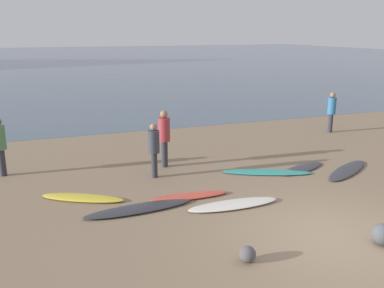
# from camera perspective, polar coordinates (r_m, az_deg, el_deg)

# --- Properties ---
(ground_plane) EXTENTS (120.00, 120.00, 0.20)m
(ground_plane) POSITION_cam_1_polar(r_m,az_deg,el_deg) (17.84, -1.88, 1.22)
(ground_plane) COLOR #8C7559
(ground_plane) RESTS_ON ground
(ocean_water) EXTENTS (140.00, 100.00, 0.01)m
(ocean_water) POSITION_cam_1_polar(r_m,az_deg,el_deg) (67.60, -16.04, 10.93)
(ocean_water) COLOR #475B6B
(ocean_water) RESTS_ON ground
(surfboard_0) EXTENTS (2.16, 1.54, 0.10)m
(surfboard_0) POSITION_cam_1_polar(r_m,az_deg,el_deg) (11.19, -14.48, -7.00)
(surfboard_0) COLOR yellow
(surfboard_0) RESTS_ON ground
(surfboard_1) EXTENTS (2.70, 0.77, 0.09)m
(surfboard_1) POSITION_cam_1_polar(r_m,az_deg,el_deg) (10.31, -7.14, -8.59)
(surfboard_1) COLOR #333338
(surfboard_1) RESTS_ON ground
(surfboard_2) EXTENTS (2.10, 0.57, 0.10)m
(surfboard_2) POSITION_cam_1_polar(r_m,az_deg,el_deg) (10.95, -0.40, -7.00)
(surfboard_2) COLOR #D84C38
(surfboard_2) RESTS_ON ground
(surfboard_3) EXTENTS (2.36, 0.64, 0.10)m
(surfboard_3) POSITION_cam_1_polar(r_m,az_deg,el_deg) (10.49, 5.60, -8.08)
(surfboard_3) COLOR silver
(surfboard_3) RESTS_ON ground
(surfboard_4) EXTENTS (2.69, 1.58, 0.07)m
(surfboard_4) POSITION_cam_1_polar(r_m,az_deg,el_deg) (12.96, 9.98, -3.74)
(surfboard_4) COLOR teal
(surfboard_4) RESTS_ON ground
(surfboard_5) EXTENTS (2.03, 1.24, 0.06)m
(surfboard_5) POSITION_cam_1_polar(r_m,az_deg,el_deg) (13.54, 14.55, -3.21)
(surfboard_5) COLOR #333338
(surfboard_5) RESTS_ON ground
(surfboard_6) EXTENTS (2.47, 1.79, 0.07)m
(surfboard_6) POSITION_cam_1_polar(r_m,az_deg,el_deg) (13.78, 20.17, -3.32)
(surfboard_6) COLOR #333338
(surfboard_6) RESTS_ON ground
(person_0) EXTENTS (0.32, 0.32, 1.61)m
(person_0) POSITION_cam_1_polar(r_m,az_deg,el_deg) (12.21, -5.14, -0.26)
(person_0) COLOR #2D2D38
(person_0) RESTS_ON ground
(person_1) EXTENTS (0.34, 0.34, 1.69)m
(person_1) POSITION_cam_1_polar(r_m,az_deg,el_deg) (18.62, 18.25, 4.50)
(person_1) COLOR #2D2D38
(person_1) RESTS_ON ground
(person_2) EXTENTS (0.35, 0.35, 1.74)m
(person_2) POSITION_cam_1_polar(r_m,az_deg,el_deg) (13.49, -24.42, 0.24)
(person_2) COLOR #2D2D38
(person_2) RESTS_ON ground
(person_3) EXTENTS (0.36, 0.36, 1.80)m
(person_3) POSITION_cam_1_polar(r_m,az_deg,el_deg) (13.13, -3.75, 1.36)
(person_3) COLOR #2D2D38
(person_3) RESTS_ON ground
(beach_rock_near) EXTENTS (0.44, 0.44, 0.44)m
(beach_rock_near) POSITION_cam_1_polar(r_m,az_deg,el_deg) (9.45, 24.26, -11.01)
(beach_rock_near) COLOR #484C51
(beach_rock_near) RESTS_ON ground
(beach_rock_far) EXTENTS (0.31, 0.31, 0.31)m
(beach_rock_far) POSITION_cam_1_polar(r_m,az_deg,el_deg) (8.16, 7.49, -14.47)
(beach_rock_far) COLOR #4F4C51
(beach_rock_far) RESTS_ON ground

